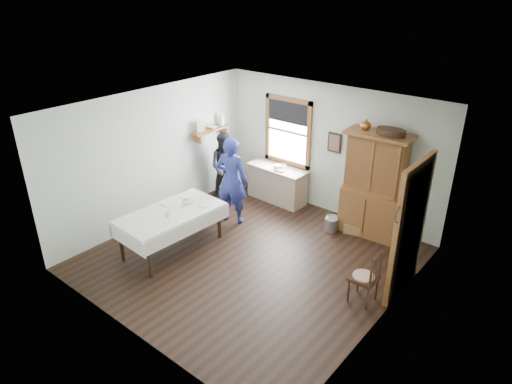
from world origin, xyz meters
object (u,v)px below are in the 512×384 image
dining_table (172,231)px  pail (331,225)px  spindle_chair (364,276)px  figure_dark (226,169)px  work_counter (277,184)px  china_hutch (374,185)px  woman_blue (232,184)px  wicker_basket (353,228)px

dining_table → pail: size_ratio=7.05×
spindle_chair → figure_dark: bearing=161.8°
pail → work_counter: bearing=165.6°
work_counter → china_hutch: bearing=1.3°
dining_table → woman_blue: 1.57m
work_counter → dining_table: bearing=-93.0°
woman_blue → work_counter: bearing=-112.0°
work_counter → woman_blue: (-0.13, -1.34, 0.44)m
work_counter → spindle_chair: bearing=-30.3°
spindle_chair → woman_blue: (-3.28, 0.65, 0.37)m
pail → wicker_basket: pail is taller
pail → figure_dark: figure_dark is taller
spindle_chair → china_hutch: bearing=114.3°
dining_table → wicker_basket: size_ratio=6.02×
china_hutch → pail: (-0.61, -0.40, -0.89)m
work_counter → wicker_basket: (2.03, -0.21, -0.30)m
china_hutch → dining_table: bearing=-134.8°
spindle_chair → figure_dark: (-4.08, 1.35, 0.25)m
china_hutch → work_counter: bearing=176.3°
work_counter → wicker_basket: work_counter is taller
figure_dark → dining_table: bearing=-112.1°
spindle_chair → wicker_basket: size_ratio=2.90×
dining_table → pail: (1.91, 2.42, -0.25)m
dining_table → spindle_chair: bearing=14.0°
china_hutch → spindle_chair: size_ratio=2.22×
dining_table → wicker_basket: 3.49m
wicker_basket → woman_blue: 2.55m
dining_table → woman_blue: size_ratio=1.15×
china_hutch → dining_table: (-2.52, -2.81, -0.64)m
woman_blue → figure_dark: size_ratio=1.17×
dining_table → pail: 3.09m
china_hutch → figure_dark: size_ratio=1.44×
work_counter → china_hutch: 2.36m
wicker_basket → china_hutch: bearing=38.0°
spindle_chair → figure_dark: figure_dark is taller
pail → woman_blue: woman_blue is taller
work_counter → figure_dark: bearing=-143.4°
dining_table → figure_dark: 2.33m
dining_table → woman_blue: bearing=85.4°
work_counter → spindle_chair: size_ratio=1.49×
work_counter → pail: size_ratio=5.07×
woman_blue → figure_dark: (-0.80, 0.70, -0.12)m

